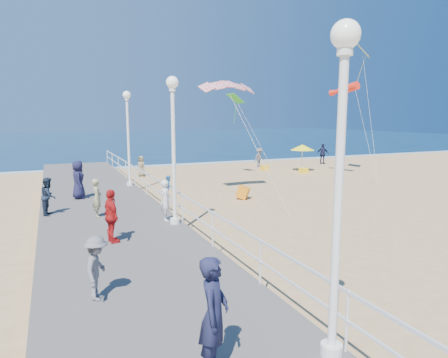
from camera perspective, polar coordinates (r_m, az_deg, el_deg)
name	(u,v)px	position (r m, az deg, el deg)	size (l,w,h in m)	color
ground	(297,219)	(17.30, 10.34, -5.67)	(160.00, 160.00, 0.00)	tan
ocean	(104,139)	(79.54, -16.78, 5.45)	(160.00, 90.00, 0.05)	#0B2947
surf_line	(167,165)	(35.88, -8.16, 1.97)	(160.00, 1.20, 0.04)	white
boardwalk	(116,235)	(14.59, -15.19, -7.79)	(5.00, 44.00, 0.40)	#635E59
railing	(182,200)	(14.85, -5.96, -3.04)	(0.05, 42.00, 0.55)	white
lamp_post_near	(340,160)	(6.36, 16.23, 2.66)	(0.44, 0.44, 5.32)	white
lamp_post_mid	(173,135)	(14.46, -7.25, 6.25)	(0.44, 0.44, 5.32)	white
lamp_post_far	(128,128)	(23.23, -13.57, 7.06)	(0.44, 0.44, 5.32)	white
woman_holding_toddler	(166,200)	(15.29, -8.26, -3.02)	(0.57, 0.37, 1.55)	white
toddler_held	(169,186)	(15.37, -7.91, -1.06)	(0.41, 0.32, 0.85)	#3683CD
spectator_0	(214,315)	(6.42, -1.45, -18.85)	(0.67, 0.44, 1.85)	#181A36
spectator_2	(97,268)	(9.18, -17.72, -12.00)	(0.91, 0.52, 1.41)	slate
spectator_3	(111,216)	(12.94, -15.78, -5.14)	(0.99, 0.41, 1.69)	#B41617
spectator_4	(78,180)	(20.34, -20.10, -0.10)	(0.90, 0.58, 1.84)	#171732
spectator_6	(97,198)	(16.47, -17.66, -2.56)	(0.55, 0.36, 1.51)	#959267
spectator_7	(49,196)	(17.50, -23.77, -2.25)	(0.73, 0.57, 1.51)	#162132
beach_walker_a	(259,158)	(34.39, 5.07, 3.06)	(1.07, 0.61, 1.65)	#57575C
beach_walker_b	(323,154)	(37.57, 13.93, 3.49)	(1.09, 0.45, 1.86)	#1A1D3A
beach_walker_c	(141,166)	(29.52, -11.73, 1.80)	(0.73, 0.48, 1.50)	#7D7356
box_kite	(243,194)	(21.03, 2.72, -2.10)	(0.55, 0.55, 0.60)	#E74C0D
beach_umbrella	(302,147)	(32.10, 11.13, 4.46)	(1.90, 1.90, 2.14)	white
beach_chair_left	(265,168)	(32.51, 5.84, 1.60)	(0.55, 0.55, 0.40)	yellow
beach_chair_right	(304,171)	(31.31, 11.30, 1.20)	(0.55, 0.55, 0.40)	yellow
kite_parafoil	(228,84)	(21.80, 0.51, 13.40)	(3.09, 0.90, 0.30)	red
kite_windsock	(349,88)	(29.31, 17.36, 12.26)	(0.56, 0.56, 2.49)	#FF2815
kite_diamond_multi	(362,50)	(31.01, 19.13, 17.05)	(1.50, 1.50, 0.02)	#19BEDA
kite_diamond_green	(235,98)	(28.54, 1.62, 11.44)	(1.11, 1.11, 0.02)	green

